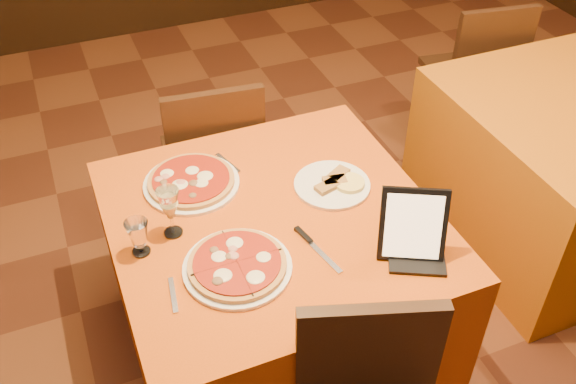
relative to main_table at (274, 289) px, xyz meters
name	(u,v)px	position (x,y,z in m)	size (l,w,h in m)	color
main_table	(274,289)	(0.00, 0.00, 0.00)	(1.10, 1.10, 0.75)	#C64E0C
side_table	(568,170)	(1.55, 0.16, 0.00)	(1.10, 1.10, 0.75)	#B05C0B
chair_main_far	(212,157)	(0.00, 0.79, 0.08)	(0.39, 0.39, 0.91)	black
chair_side_far	(468,72)	(1.55, 1.00, 0.08)	(0.48, 0.48, 0.91)	black
pizza_near	(237,266)	(-0.19, -0.19, 0.39)	(0.35, 0.35, 0.03)	white
pizza_far	(191,182)	(-0.21, 0.27, 0.39)	(0.35, 0.35, 0.03)	white
cutlet_dish	(332,184)	(0.26, 0.07, 0.39)	(0.28, 0.28, 0.03)	white
wine_glass	(170,212)	(-0.34, 0.05, 0.47)	(0.07, 0.07, 0.19)	#FFEB90
water_glass	(139,238)	(-0.46, 0.00, 0.44)	(0.07, 0.07, 0.13)	white
tablet	(413,225)	(0.35, -0.33, 0.49)	(0.21, 0.02, 0.24)	black
knife	(319,251)	(0.08, -0.22, 0.38)	(0.23, 0.02, 0.01)	#B2B1B8
fork_near	(173,295)	(-0.41, -0.22, 0.38)	(0.14, 0.02, 0.01)	silver
fork_far	(228,163)	(-0.05, 0.34, 0.38)	(0.15, 0.02, 0.01)	#A3A3A9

